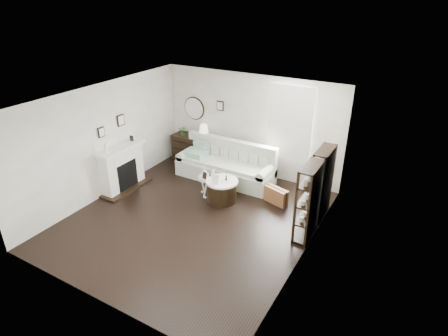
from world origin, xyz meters
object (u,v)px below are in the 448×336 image
Objects in this scene: dresser at (194,150)px; drum_table at (222,190)px; sofa at (226,167)px; pedestal_table at (207,178)px.

dresser is 1.60× the size of drum_table.
sofa is at bearing 114.25° from drum_table.
pedestal_table is at bearing 176.93° from drum_table.
sofa is 1.17m from drum_table.
sofa is 1.36m from dresser.
sofa reaches higher than dresser.
dresser is 2.40× the size of pedestal_table.
sofa reaches higher than pedestal_table.
dresser is at bearing 133.13° from pedestal_table.
dresser is 2.30m from drum_table.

